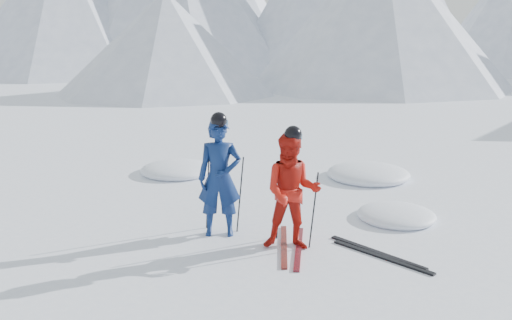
% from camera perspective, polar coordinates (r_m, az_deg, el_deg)
% --- Properties ---
extents(ground, '(160.00, 160.00, 0.00)m').
position_cam_1_polar(ground, '(8.77, 8.43, -8.61)').
color(ground, white).
rests_on(ground, ground).
extents(skier_blue, '(0.82, 0.69, 1.92)m').
position_cam_1_polar(skier_blue, '(8.75, -3.85, -1.90)').
color(skier_blue, navy).
rests_on(skier_blue, ground).
extents(skier_red, '(1.04, 0.92, 1.80)m').
position_cam_1_polar(skier_red, '(8.20, 3.83, -3.36)').
color(skier_red, '#B2170E').
rests_on(skier_red, ground).
extents(pole_blue_left, '(0.13, 0.09, 1.28)m').
position_cam_1_polar(pole_blue_left, '(9.10, -5.11, -3.43)').
color(pole_blue_left, black).
rests_on(pole_blue_left, ground).
extents(pole_blue_right, '(0.13, 0.08, 1.28)m').
position_cam_1_polar(pole_blue_right, '(8.95, -1.68, -3.66)').
color(pole_blue_right, black).
rests_on(pole_blue_right, ground).
extents(pole_red_left, '(0.12, 0.10, 1.20)m').
position_cam_1_polar(pole_red_left, '(8.61, 2.43, -4.63)').
color(pole_red_left, black).
rests_on(pole_red_left, ground).
extents(pole_red_right, '(0.12, 0.08, 1.20)m').
position_cam_1_polar(pole_red_right, '(8.34, 6.09, -5.28)').
color(pole_red_right, black).
rests_on(pole_red_right, ground).
extents(ski_worn_left, '(0.66, 1.63, 0.03)m').
position_cam_1_polar(ski_worn_left, '(8.53, 2.96, -9.00)').
color(ski_worn_left, black).
rests_on(ski_worn_left, ground).
extents(ski_worn_right, '(0.55, 1.66, 0.03)m').
position_cam_1_polar(ski_worn_right, '(8.46, 4.51, -9.22)').
color(ski_worn_right, black).
rests_on(ski_worn_right, ground).
extents(ski_loose_a, '(1.57, 0.82, 0.03)m').
position_cam_1_polar(ski_loose_a, '(8.48, 12.57, -9.45)').
color(ski_loose_a, black).
rests_on(ski_loose_a, ground).
extents(ski_loose_b, '(1.59, 0.77, 0.03)m').
position_cam_1_polar(ski_loose_b, '(8.33, 13.08, -9.90)').
color(ski_loose_b, black).
rests_on(ski_loose_b, ground).
extents(snow_lumps, '(6.85, 4.29, 0.42)m').
position_cam_1_polar(snow_lumps, '(12.13, 4.79, -2.33)').
color(snow_lumps, white).
rests_on(snow_lumps, ground).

